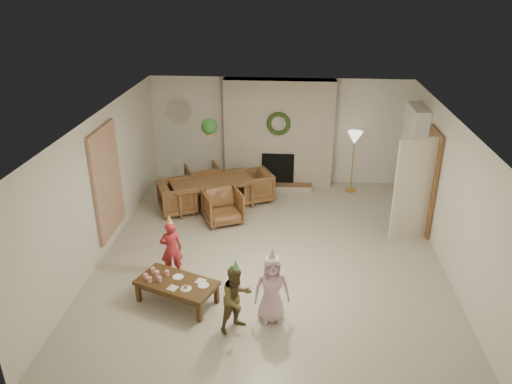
# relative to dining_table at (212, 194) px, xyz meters

# --- Properties ---
(floor) EXTENTS (7.00, 7.00, 0.00)m
(floor) POSITION_rel_dining_table_xyz_m (1.36, -1.89, -0.30)
(floor) COLOR #B7B29E
(floor) RESTS_ON ground
(ceiling) EXTENTS (7.00, 7.00, 0.00)m
(ceiling) POSITION_rel_dining_table_xyz_m (1.36, -1.89, 2.20)
(ceiling) COLOR white
(ceiling) RESTS_ON wall_back
(wall_back) EXTENTS (7.00, 0.00, 7.00)m
(wall_back) POSITION_rel_dining_table_xyz_m (1.36, 1.61, 0.95)
(wall_back) COLOR silver
(wall_back) RESTS_ON floor
(wall_front) EXTENTS (7.00, 0.00, 7.00)m
(wall_front) POSITION_rel_dining_table_xyz_m (1.36, -5.39, 0.95)
(wall_front) COLOR silver
(wall_front) RESTS_ON floor
(wall_left) EXTENTS (0.00, 7.00, 7.00)m
(wall_left) POSITION_rel_dining_table_xyz_m (-1.64, -1.89, 0.95)
(wall_left) COLOR silver
(wall_left) RESTS_ON floor
(wall_right) EXTENTS (0.00, 7.00, 7.00)m
(wall_right) POSITION_rel_dining_table_xyz_m (4.36, -1.89, 0.95)
(wall_right) COLOR silver
(wall_right) RESTS_ON floor
(fireplace_mass) EXTENTS (2.50, 0.40, 2.50)m
(fireplace_mass) POSITION_rel_dining_table_xyz_m (1.36, 1.41, 0.95)
(fireplace_mass) COLOR #572317
(fireplace_mass) RESTS_ON floor
(fireplace_hearth) EXTENTS (1.60, 0.30, 0.12)m
(fireplace_hearth) POSITION_rel_dining_table_xyz_m (1.36, 1.06, -0.24)
(fireplace_hearth) COLOR brown
(fireplace_hearth) RESTS_ON floor
(fireplace_firebox) EXTENTS (0.75, 0.12, 0.75)m
(fireplace_firebox) POSITION_rel_dining_table_xyz_m (1.36, 1.23, 0.15)
(fireplace_firebox) COLOR black
(fireplace_firebox) RESTS_ON floor
(fireplace_wreath) EXTENTS (0.54, 0.10, 0.54)m
(fireplace_wreath) POSITION_rel_dining_table_xyz_m (1.36, 1.18, 1.25)
(fireplace_wreath) COLOR #213A16
(fireplace_wreath) RESTS_ON fireplace_mass
(floor_lamp_base) EXTENTS (0.27, 0.27, 0.03)m
(floor_lamp_base) POSITION_rel_dining_table_xyz_m (3.07, 1.11, -0.29)
(floor_lamp_base) COLOR gold
(floor_lamp_base) RESTS_ON floor
(floor_lamp_post) EXTENTS (0.03, 0.03, 1.28)m
(floor_lamp_post) POSITION_rel_dining_table_xyz_m (3.07, 1.11, 0.36)
(floor_lamp_post) COLOR gold
(floor_lamp_post) RESTS_ON floor
(floor_lamp_shade) EXTENTS (0.34, 0.34, 0.29)m
(floor_lamp_shade) POSITION_rel_dining_table_xyz_m (3.07, 1.11, 0.98)
(floor_lamp_shade) COLOR beige
(floor_lamp_shade) RESTS_ON floor_lamp_post
(bookshelf_carcass) EXTENTS (0.30, 1.00, 2.20)m
(bookshelf_carcass) POSITION_rel_dining_table_xyz_m (4.20, 0.41, 0.80)
(bookshelf_carcass) COLOR white
(bookshelf_carcass) RESTS_ON floor
(bookshelf_shelf_a) EXTENTS (0.30, 0.92, 0.03)m
(bookshelf_shelf_a) POSITION_rel_dining_table_xyz_m (4.18, 0.41, 0.15)
(bookshelf_shelf_a) COLOR white
(bookshelf_shelf_a) RESTS_ON bookshelf_carcass
(bookshelf_shelf_b) EXTENTS (0.30, 0.92, 0.03)m
(bookshelf_shelf_b) POSITION_rel_dining_table_xyz_m (4.18, 0.41, 0.55)
(bookshelf_shelf_b) COLOR white
(bookshelf_shelf_b) RESTS_ON bookshelf_carcass
(bookshelf_shelf_c) EXTENTS (0.30, 0.92, 0.03)m
(bookshelf_shelf_c) POSITION_rel_dining_table_xyz_m (4.18, 0.41, 0.95)
(bookshelf_shelf_c) COLOR white
(bookshelf_shelf_c) RESTS_ON bookshelf_carcass
(bookshelf_shelf_d) EXTENTS (0.30, 0.92, 0.03)m
(bookshelf_shelf_d) POSITION_rel_dining_table_xyz_m (4.18, 0.41, 1.35)
(bookshelf_shelf_d) COLOR white
(bookshelf_shelf_d) RESTS_ON bookshelf_carcass
(books_row_lower) EXTENTS (0.20, 0.40, 0.24)m
(books_row_lower) POSITION_rel_dining_table_xyz_m (4.16, 0.26, 0.29)
(books_row_lower) COLOR #A1411D
(books_row_lower) RESTS_ON bookshelf_shelf_a
(books_row_mid) EXTENTS (0.20, 0.44, 0.24)m
(books_row_mid) POSITION_rel_dining_table_xyz_m (4.16, 0.46, 0.69)
(books_row_mid) COLOR #283B94
(books_row_mid) RESTS_ON bookshelf_shelf_b
(books_row_upper) EXTENTS (0.20, 0.36, 0.22)m
(books_row_upper) POSITION_rel_dining_table_xyz_m (4.16, 0.31, 1.08)
(books_row_upper) COLOR gold
(books_row_upper) RESTS_ON bookshelf_shelf_c
(door_frame) EXTENTS (0.05, 0.86, 2.04)m
(door_frame) POSITION_rel_dining_table_xyz_m (4.32, -0.69, 0.72)
(door_frame) COLOR brown
(door_frame) RESTS_ON floor
(door_leaf) EXTENTS (0.77, 0.32, 2.00)m
(door_leaf) POSITION_rel_dining_table_xyz_m (3.94, -1.07, 0.70)
(door_leaf) COLOR beige
(door_leaf) RESTS_ON floor
(curtain_panel) EXTENTS (0.06, 1.20, 2.00)m
(curtain_panel) POSITION_rel_dining_table_xyz_m (-1.60, -1.69, 0.95)
(curtain_panel) COLOR #C7AC8D
(curtain_panel) RESTS_ON wall_left
(dining_table) EXTENTS (1.98, 1.61, 0.61)m
(dining_table) POSITION_rel_dining_table_xyz_m (0.00, 0.00, 0.00)
(dining_table) COLOR brown
(dining_table) RESTS_ON floor
(dining_chair_near) EXTENTS (0.96, 0.97, 0.67)m
(dining_chair_near) POSITION_rel_dining_table_xyz_m (0.32, -0.69, 0.03)
(dining_chair_near) COLOR brown
(dining_chair_near) RESTS_ON floor
(dining_chair_far) EXTENTS (0.96, 0.97, 0.67)m
(dining_chair_far) POSITION_rel_dining_table_xyz_m (-0.32, 0.69, 0.03)
(dining_chair_far) COLOR brown
(dining_chair_far) RESTS_ON floor
(dining_chair_left) EXTENTS (0.97, 0.96, 0.67)m
(dining_chair_left) POSITION_rel_dining_table_xyz_m (-0.69, -0.32, 0.03)
(dining_chair_left) COLOR brown
(dining_chair_left) RESTS_ON floor
(dining_chair_right) EXTENTS (0.97, 0.96, 0.67)m
(dining_chair_right) POSITION_rel_dining_table_xyz_m (0.86, 0.40, 0.03)
(dining_chair_right) COLOR brown
(dining_chair_right) RESTS_ON floor
(hanging_plant_cord) EXTENTS (0.01, 0.01, 0.70)m
(hanging_plant_cord) POSITION_rel_dining_table_xyz_m (0.06, -0.39, 1.85)
(hanging_plant_cord) COLOR tan
(hanging_plant_cord) RESTS_ON ceiling
(hanging_plant_pot) EXTENTS (0.16, 0.16, 0.12)m
(hanging_plant_pot) POSITION_rel_dining_table_xyz_m (0.06, -0.39, 1.50)
(hanging_plant_pot) COLOR #A45F35
(hanging_plant_pot) RESTS_ON hanging_plant_cord
(hanging_plant_foliage) EXTENTS (0.32, 0.32, 0.32)m
(hanging_plant_foliage) POSITION_rel_dining_table_xyz_m (0.06, -0.39, 1.62)
(hanging_plant_foliage) COLOR #174517
(hanging_plant_foliage) RESTS_ON hanging_plant_pot
(coffee_table_top) EXTENTS (1.36, 1.01, 0.06)m
(coffee_table_top) POSITION_rel_dining_table_xyz_m (-0.01, -3.41, 0.04)
(coffee_table_top) COLOR #4B3419
(coffee_table_top) RESTS_ON floor
(coffee_table_apron) EXTENTS (1.23, 0.89, 0.07)m
(coffee_table_apron) POSITION_rel_dining_table_xyz_m (-0.01, -3.41, -0.02)
(coffee_table_apron) COLOR #4B3419
(coffee_table_apron) RESTS_ON floor
(coffee_leg_fl) EXTENTS (0.09, 0.09, 0.32)m
(coffee_leg_fl) POSITION_rel_dining_table_xyz_m (-0.61, -3.44, -0.15)
(coffee_leg_fl) COLOR #4B3419
(coffee_leg_fl) RESTS_ON floor
(coffee_leg_fr) EXTENTS (0.09, 0.09, 0.32)m
(coffee_leg_fr) POSITION_rel_dining_table_xyz_m (0.42, -3.84, -0.15)
(coffee_leg_fr) COLOR #4B3419
(coffee_leg_fr) RESTS_ON floor
(coffee_leg_bl) EXTENTS (0.09, 0.09, 0.32)m
(coffee_leg_bl) POSITION_rel_dining_table_xyz_m (-0.43, -2.97, -0.15)
(coffee_leg_bl) COLOR #4B3419
(coffee_leg_bl) RESTS_ON floor
(coffee_leg_br) EXTENTS (0.09, 0.09, 0.32)m
(coffee_leg_br) POSITION_rel_dining_table_xyz_m (0.60, -3.38, -0.15)
(coffee_leg_br) COLOR #4B3419
(coffee_leg_br) RESTS_ON floor
(cup_a) EXTENTS (0.09, 0.09, 0.08)m
(cup_a) POSITION_rel_dining_table_xyz_m (-0.49, -3.37, 0.11)
(cup_a) COLOR white
(cup_a) RESTS_ON coffee_table_top
(cup_b) EXTENTS (0.09, 0.09, 0.08)m
(cup_b) POSITION_rel_dining_table_xyz_m (-0.42, -3.19, 0.11)
(cup_b) COLOR white
(cup_b) RESTS_ON coffee_table_top
(cup_c) EXTENTS (0.09, 0.09, 0.08)m
(cup_c) POSITION_rel_dining_table_xyz_m (-0.40, -3.45, 0.11)
(cup_c) COLOR white
(cup_c) RESTS_ON coffee_table_top
(cup_d) EXTENTS (0.09, 0.09, 0.08)m
(cup_d) POSITION_rel_dining_table_xyz_m (-0.34, -3.28, 0.11)
(cup_d) COLOR white
(cup_d) RESTS_ON coffee_table_top
(cup_e) EXTENTS (0.09, 0.09, 0.08)m
(cup_e) POSITION_rel_dining_table_xyz_m (-0.26, -3.43, 0.11)
(cup_e) COLOR white
(cup_e) RESTS_ON coffee_table_top
(cup_f) EXTENTS (0.09, 0.09, 0.08)m
(cup_f) POSITION_rel_dining_table_xyz_m (-0.19, -3.26, 0.11)
(cup_f) COLOR white
(cup_f) RESTS_ON coffee_table_top
(plate_a) EXTENTS (0.22, 0.22, 0.01)m
(plate_a) POSITION_rel_dining_table_xyz_m (-0.01, -3.29, 0.07)
(plate_a) COLOR white
(plate_a) RESTS_ON coffee_table_top
(plate_b) EXTENTS (0.22, 0.22, 0.01)m
(plate_b) POSITION_rel_dining_table_xyz_m (0.18, -3.58, 0.07)
(plate_b) COLOR white
(plate_b) RESTS_ON coffee_table_top
(plate_c) EXTENTS (0.22, 0.22, 0.01)m
(plate_c) POSITION_rel_dining_table_xyz_m (0.42, -3.48, 0.07)
(plate_c) COLOR white
(plate_c) RESTS_ON coffee_table_top
(food_scoop) EXTENTS (0.09, 0.09, 0.07)m
(food_scoop) POSITION_rel_dining_table_xyz_m (0.18, -3.58, 0.11)
(food_scoop) COLOR tan
(food_scoop) RESTS_ON plate_b
(napkin_left) EXTENTS (0.18, 0.18, 0.01)m
(napkin_left) POSITION_rel_dining_table_xyz_m (-0.02, -3.58, 0.07)
(napkin_left) COLOR #E7AABC
(napkin_left) RESTS_ON coffee_table_top
(napkin_right) EXTENTS (0.18, 0.18, 0.01)m
(napkin_right) POSITION_rel_dining_table_xyz_m (0.36, -3.37, 0.07)
(napkin_right) COLOR #E7AABC
(napkin_right) RESTS_ON coffee_table_top
(child_red) EXTENTS (0.43, 0.35, 1.01)m
(child_red) POSITION_rel_dining_table_xyz_m (-0.25, -2.68, 0.20)
(child_red) COLOR #B4262F
(child_red) RESTS_ON floor
(party_hat_red) EXTENTS (0.14, 0.14, 0.19)m
(party_hat_red) POSITION_rel_dining_table_xyz_m (-0.25, -2.68, 0.74)
(party_hat_red) COLOR #E0CB4A
(party_hat_red) RESTS_ON child_red
(child_plaid) EXTENTS (0.63, 0.62, 1.02)m
(child_plaid) POSITION_rel_dining_table_xyz_m (0.98, -3.95, 0.21)
(child_plaid) COLOR brown
(child_plaid) RESTS_ON floor
(party_hat_plaid) EXTENTS (0.16, 0.16, 0.17)m
(party_hat_plaid) POSITION_rel_dining_table_xyz_m (0.98, -3.95, 0.76)
(party_hat_plaid) COLOR #53C255
(party_hat_plaid) RESTS_ON child_plaid
(child_pink) EXTENTS (0.58, 0.44, 1.07)m
(child_pink) POSITION_rel_dining_table_xyz_m (1.46, -3.70, 0.23)
(child_pink) COLOR silver
(child_pink) RESTS_ON floor
(party_hat_pink) EXTENTS (0.14, 0.14, 0.19)m
(party_hat_pink) POSITION_rel_dining_table_xyz_m (1.46, -3.70, 0.81)
(party_hat_pink) COLOR silver
(party_hat_pink) RESTS_ON child_pink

